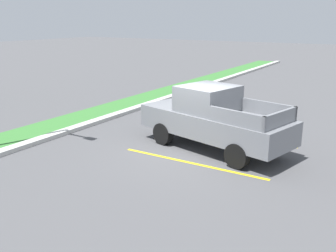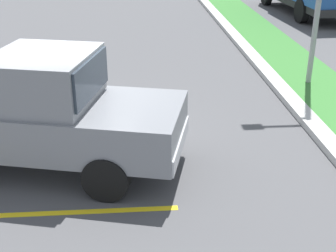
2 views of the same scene
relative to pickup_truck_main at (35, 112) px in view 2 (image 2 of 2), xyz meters
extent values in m
plane|color=#4C4C4F|center=(-0.67, 0.52, -1.04)|extent=(120.00, 120.00, 0.00)
cube|color=yellow|center=(-1.56, -0.05, -1.04)|extent=(0.12, 4.80, 0.01)
cube|color=yellow|center=(1.54, -0.05, -1.04)|extent=(0.12, 4.80, 0.01)
cube|color=#B2B2AD|center=(-0.67, 5.52, -0.97)|extent=(56.00, 0.40, 0.15)
cylinder|color=black|center=(-0.47, 1.66, -0.66)|extent=(0.45, 0.80, 0.76)
cylinder|color=black|center=(1.18, 1.25, -0.66)|extent=(0.45, 0.80, 0.76)
cube|color=slate|center=(-0.01, -0.05, -0.16)|extent=(3.09, 5.50, 0.76)
cube|color=slate|center=(0.06, 0.24, 0.64)|extent=(2.09, 1.97, 0.84)
cube|color=#2D3842|center=(0.26, 1.04, 0.69)|extent=(1.59, 0.45, 0.63)
cube|color=silver|center=(0.60, 2.43, -0.40)|extent=(1.79, 0.59, 0.28)
cylinder|color=black|center=(-11.74, 8.89, -0.54)|extent=(1.02, 0.37, 1.00)
cube|color=#262626|center=(-13.61, 9.86, -0.39)|extent=(6.94, 2.77, 0.30)
camera|label=1|loc=(-11.06, -5.03, 3.17)|focal=40.44mm
camera|label=2|loc=(7.49, 1.74, 3.08)|focal=49.28mm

